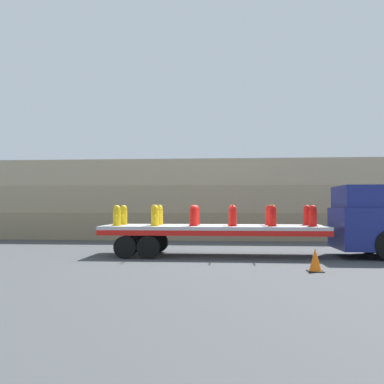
{
  "coord_description": "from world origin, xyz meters",
  "views": [
    {
      "loc": [
        0.48,
        -17.18,
        1.98
      ],
      "look_at": [
        -0.86,
        0.0,
        2.55
      ],
      "focal_mm": 40.0,
      "sensor_mm": 36.0,
      "label": 1
    }
  ],
  "objects_px": {
    "flatbed_trailer": "(199,231)",
    "fire_hydrant_red_far_2": "(196,215)",
    "fire_hydrant_yellow_near_1": "(155,216)",
    "traffic_cone": "(315,260)",
    "fire_hydrant_red_far_4": "(269,215)",
    "fire_hydrant_red_near_5": "(313,216)",
    "truck_cab": "(368,221)",
    "fire_hydrant_yellow_far_1": "(159,215)",
    "fire_hydrant_red_near_4": "(272,216)",
    "fire_hydrant_yellow_far_0": "(124,215)",
    "fire_hydrant_red_near_2": "(193,216)",
    "fire_hydrant_red_far_3": "(232,215)",
    "fire_hydrant_red_near_3": "(233,216)",
    "fire_hydrant_yellow_near_0": "(117,216)",
    "fire_hydrant_red_far_5": "(307,215)"
  },
  "relations": [
    {
      "from": "fire_hydrant_red_far_5",
      "to": "truck_cab",
      "type": "bearing_deg",
      "value": -14.28
    },
    {
      "from": "truck_cab",
      "to": "traffic_cone",
      "type": "distance_m",
      "value": 4.98
    },
    {
      "from": "flatbed_trailer",
      "to": "fire_hydrant_yellow_far_0",
      "type": "distance_m",
      "value": 3.31
    },
    {
      "from": "flatbed_trailer",
      "to": "fire_hydrant_red_far_2",
      "type": "bearing_deg",
      "value": 105.66
    },
    {
      "from": "fire_hydrant_red_near_5",
      "to": "fire_hydrant_red_far_4",
      "type": "bearing_deg",
      "value": 143.08
    },
    {
      "from": "truck_cab",
      "to": "fire_hydrant_red_near_3",
      "type": "relative_size",
      "value": 3.39
    },
    {
      "from": "fire_hydrant_red_near_3",
      "to": "fire_hydrant_yellow_far_1",
      "type": "bearing_deg",
      "value": 159.41
    },
    {
      "from": "fire_hydrant_yellow_far_0",
      "to": "flatbed_trailer",
      "type": "bearing_deg",
      "value": -10.12
    },
    {
      "from": "fire_hydrant_red_near_2",
      "to": "fire_hydrant_red_far_3",
      "type": "relative_size",
      "value": 1.0
    },
    {
      "from": "truck_cab",
      "to": "fire_hydrant_yellow_far_1",
      "type": "relative_size",
      "value": 3.39
    },
    {
      "from": "fire_hydrant_yellow_far_0",
      "to": "traffic_cone",
      "type": "height_order",
      "value": "fire_hydrant_yellow_far_0"
    },
    {
      "from": "fire_hydrant_yellow_near_1",
      "to": "fire_hydrant_red_far_4",
      "type": "xyz_separation_m",
      "value": [
        4.56,
        1.14,
        0.0
      ]
    },
    {
      "from": "fire_hydrant_yellow_far_1",
      "to": "fire_hydrant_red_near_3",
      "type": "height_order",
      "value": "same"
    },
    {
      "from": "flatbed_trailer",
      "to": "fire_hydrant_red_far_2",
      "type": "xyz_separation_m",
      "value": [
        -0.16,
        0.57,
        0.62
      ]
    },
    {
      "from": "fire_hydrant_red_near_2",
      "to": "fire_hydrant_red_near_3",
      "type": "xyz_separation_m",
      "value": [
        1.52,
        0.0,
        0.0
      ]
    },
    {
      "from": "truck_cab",
      "to": "fire_hydrant_red_near_4",
      "type": "distance_m",
      "value": 3.81
    },
    {
      "from": "fire_hydrant_red_far_4",
      "to": "fire_hydrant_red_near_5",
      "type": "height_order",
      "value": "same"
    },
    {
      "from": "fire_hydrant_yellow_near_0",
      "to": "fire_hydrant_yellow_far_0",
      "type": "height_order",
      "value": "same"
    },
    {
      "from": "fire_hydrant_red_far_3",
      "to": "fire_hydrant_red_near_3",
      "type": "bearing_deg",
      "value": -90.0
    },
    {
      "from": "fire_hydrant_yellow_near_0",
      "to": "fire_hydrant_yellow_near_1",
      "type": "bearing_deg",
      "value": 0.0
    },
    {
      "from": "fire_hydrant_yellow_near_1",
      "to": "traffic_cone",
      "type": "distance_m",
      "value": 6.55
    },
    {
      "from": "fire_hydrant_red_far_3",
      "to": "fire_hydrant_yellow_near_1",
      "type": "bearing_deg",
      "value": -159.41
    },
    {
      "from": "truck_cab",
      "to": "fire_hydrant_red_near_3",
      "type": "height_order",
      "value": "truck_cab"
    },
    {
      "from": "flatbed_trailer",
      "to": "fire_hydrant_yellow_far_0",
      "type": "height_order",
      "value": "fire_hydrant_yellow_far_0"
    },
    {
      "from": "fire_hydrant_red_near_3",
      "to": "fire_hydrant_red_far_4",
      "type": "xyz_separation_m",
      "value": [
        1.52,
        1.14,
        0.0
      ]
    },
    {
      "from": "fire_hydrant_red_near_4",
      "to": "fire_hydrant_yellow_near_1",
      "type": "bearing_deg",
      "value": 180.0
    },
    {
      "from": "fire_hydrant_red_near_4",
      "to": "fire_hydrant_red_near_5",
      "type": "height_order",
      "value": "same"
    },
    {
      "from": "flatbed_trailer",
      "to": "fire_hydrant_red_near_2",
      "type": "height_order",
      "value": "fire_hydrant_red_near_2"
    },
    {
      "from": "truck_cab",
      "to": "fire_hydrant_red_near_5",
      "type": "xyz_separation_m",
      "value": [
        -2.24,
        -0.57,
        0.21
      ]
    },
    {
      "from": "fire_hydrant_red_far_2",
      "to": "fire_hydrant_red_near_5",
      "type": "height_order",
      "value": "same"
    },
    {
      "from": "fire_hydrant_yellow_far_0",
      "to": "fire_hydrant_red_near_2",
      "type": "distance_m",
      "value": 3.25
    },
    {
      "from": "truck_cab",
      "to": "fire_hydrant_yellow_far_1",
      "type": "xyz_separation_m",
      "value": [
        -8.33,
        0.57,
        0.21
      ]
    },
    {
      "from": "fire_hydrant_yellow_near_1",
      "to": "fire_hydrant_red_far_5",
      "type": "bearing_deg",
      "value": 10.64
    },
    {
      "from": "fire_hydrant_red_far_4",
      "to": "fire_hydrant_red_near_5",
      "type": "xyz_separation_m",
      "value": [
        1.52,
        -1.14,
        0.0
      ]
    },
    {
      "from": "truck_cab",
      "to": "traffic_cone",
      "type": "bearing_deg",
      "value": -125.96
    },
    {
      "from": "fire_hydrant_red_near_4",
      "to": "truck_cab",
      "type": "bearing_deg",
      "value": 8.63
    },
    {
      "from": "flatbed_trailer",
      "to": "fire_hydrant_red_far_2",
      "type": "distance_m",
      "value": 0.86
    },
    {
      "from": "fire_hydrant_red_near_2",
      "to": "traffic_cone",
      "type": "relative_size",
      "value": 1.14
    },
    {
      "from": "fire_hydrant_yellow_near_0",
      "to": "fire_hydrant_yellow_near_1",
      "type": "relative_size",
      "value": 1.0
    },
    {
      "from": "fire_hydrant_red_near_5",
      "to": "fire_hydrant_red_near_4",
      "type": "bearing_deg",
      "value": 180.0
    },
    {
      "from": "fire_hydrant_yellow_near_0",
      "to": "fire_hydrant_red_far_3",
      "type": "xyz_separation_m",
      "value": [
        4.56,
        1.14,
        0.0
      ]
    },
    {
      "from": "fire_hydrant_yellow_near_0",
      "to": "fire_hydrant_red_far_4",
      "type": "relative_size",
      "value": 1.0
    },
    {
      "from": "fire_hydrant_red_near_4",
      "to": "fire_hydrant_red_far_5",
      "type": "bearing_deg",
      "value": 36.92
    },
    {
      "from": "fire_hydrant_yellow_near_0",
      "to": "fire_hydrant_red_far_3",
      "type": "relative_size",
      "value": 1.0
    },
    {
      "from": "flatbed_trailer",
      "to": "fire_hydrant_red_near_2",
      "type": "bearing_deg",
      "value": -105.66
    },
    {
      "from": "fire_hydrant_red_near_2",
      "to": "truck_cab",
      "type": "bearing_deg",
      "value": 4.8
    },
    {
      "from": "flatbed_trailer",
      "to": "fire_hydrant_red_near_3",
      "type": "relative_size",
      "value": 10.77
    },
    {
      "from": "fire_hydrant_yellow_far_1",
      "to": "traffic_cone",
      "type": "bearing_deg",
      "value": -39.5
    },
    {
      "from": "fire_hydrant_red_far_2",
      "to": "fire_hydrant_yellow_near_0",
      "type": "bearing_deg",
      "value": -159.41
    },
    {
      "from": "fire_hydrant_yellow_far_1",
      "to": "fire_hydrant_red_far_2",
      "type": "relative_size",
      "value": 1.0
    }
  ]
}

